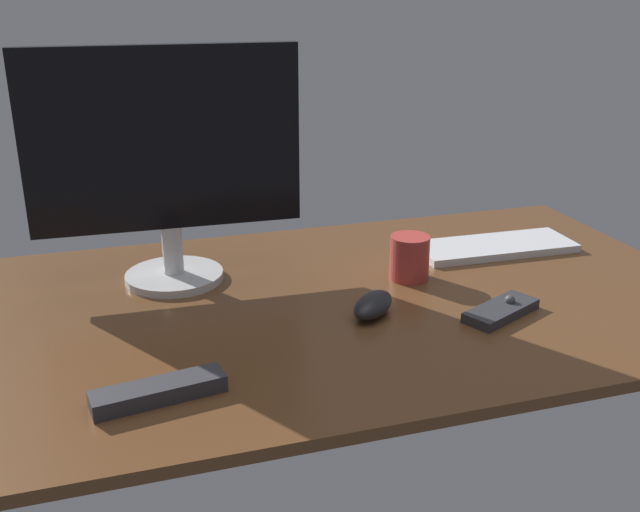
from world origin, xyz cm
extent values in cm
cube|color=brown|center=(0.00, 0.00, 1.00)|extent=(140.00, 84.00, 2.00)
cylinder|color=silver|center=(-30.54, 18.41, 2.79)|extent=(19.34, 19.34, 1.59)
cylinder|color=silver|center=(-30.54, 18.41, 8.39)|extent=(4.00, 4.00, 9.60)
cube|color=black|center=(-30.54, 18.41, 30.31)|extent=(51.27, 4.25, 34.25)
cube|color=silver|center=(39.45, 14.78, 2.82)|extent=(35.50, 14.07, 1.65)
ellipsoid|color=black|center=(1.34, -8.83, 3.98)|extent=(11.86, 11.92, 3.97)
cube|color=#2D2D33|center=(23.15, -15.66, 2.89)|extent=(16.59, 12.05, 1.79)
sphere|color=#3F3F44|center=(25.50, -14.54, 4.12)|extent=(1.91, 1.91, 1.91)
cube|color=#2D2D33|center=(-37.91, -26.03, 3.27)|extent=(19.57, 7.71, 2.54)
cylinder|color=#B23833|center=(14.45, 5.19, 6.47)|extent=(7.87, 7.87, 8.94)
camera|label=1|loc=(-42.69, -118.73, 57.58)|focal=40.86mm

